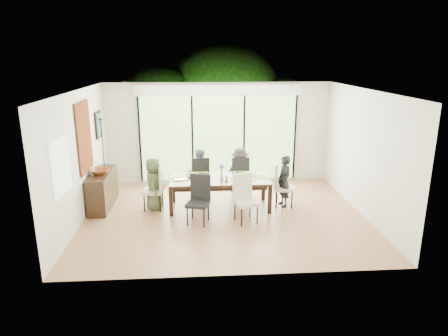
{
  "coord_description": "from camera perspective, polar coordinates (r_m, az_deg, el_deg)",
  "views": [
    {
      "loc": [
        -0.58,
        -8.12,
        3.38
      ],
      "look_at": [
        0.0,
        0.25,
        1.0
      ],
      "focal_mm": 32.0,
      "sensor_mm": 36.0,
      "label": 1
    }
  ],
  "objects": [
    {
      "name": "chair_left_end",
      "position": [
        9.11,
        -10.1,
        -2.78
      ],
      "size": [
        0.46,
        0.46,
        1.02
      ],
      "primitive_type": null,
      "rotation": [
        0.0,
        0.0,
        -1.66
      ],
      "color": "beige",
      "rests_on": "floor"
    },
    {
      "name": "wall_right",
      "position": [
        9.11,
        19.38,
        2.05
      ],
      "size": [
        0.02,
        5.0,
        2.7
      ],
      "primitive_type": "cube",
      "color": "beige",
      "rests_on": "floor"
    },
    {
      "name": "wall_back",
      "position": [
        10.84,
        -0.82,
        5.04
      ],
      "size": [
        6.0,
        0.02,
        2.7
      ],
      "primitive_type": "cube",
      "color": "silver",
      "rests_on": "floor"
    },
    {
      "name": "candle",
      "position": [
        9.53,
        -17.27,
        7.02
      ],
      "size": [
        0.03,
        0.03,
        0.09
      ],
      "primitive_type": "cylinder",
      "color": "silver",
      "rests_on": "sideboard"
    },
    {
      "name": "cup_c",
      "position": [
        9.17,
        4.32,
        -0.94
      ],
      "size": [
        0.12,
        0.12,
        0.09
      ],
      "primitive_type": "imported",
      "rotation": [
        0.0,
        0.0,
        3.14
      ],
      "color": "white",
      "rests_on": "table_top"
    },
    {
      "name": "mullion_c",
      "position": [
        10.88,
        2.89,
        4.26
      ],
      "size": [
        0.05,
        0.04,
        2.3
      ],
      "primitive_type": "cube",
      "color": "black",
      "rests_on": "wall_back"
    },
    {
      "name": "chair_far_right",
      "position": [
        9.92,
        2.26,
        -1.0
      ],
      "size": [
        0.43,
        0.43,
        1.02
      ],
      "primitive_type": null,
      "rotation": [
        0.0,
        0.0,
        3.13
      ],
      "color": "black",
      "rests_on": "floor"
    },
    {
      "name": "foliage_left",
      "position": [
        13.52,
        -9.17,
        7.39
      ],
      "size": [
        3.2,
        3.2,
        3.2
      ],
      "primitive_type": "sphere",
      "color": "#14380F",
      "rests_on": "ground"
    },
    {
      "name": "table_leg_fr",
      "position": [
        8.85,
        6.55,
        -4.5
      ],
      "size": [
        0.08,
        0.08,
        0.64
      ],
      "primitive_type": "cube",
      "color": "black",
      "rests_on": "floor"
    },
    {
      "name": "table_leg_bl",
      "position": [
        9.54,
        -7.27,
        -3.01
      ],
      "size": [
        0.08,
        0.08,
        0.64
      ],
      "primitive_type": "cube",
      "color": "black",
      "rests_on": "floor"
    },
    {
      "name": "person_far_right",
      "position": [
        9.88,
        2.27,
        -0.54
      ],
      "size": [
        0.62,
        0.46,
        1.2
      ],
      "primitive_type": "imported",
      "rotation": [
        0.0,
        0.0,
        2.92
      ],
      "color": "#2B2030",
      "rests_on": "floor"
    },
    {
      "name": "candlestick_shaft",
      "position": [
        9.64,
        -16.97,
        3.38
      ],
      "size": [
        0.02,
        0.02,
        1.14
      ],
      "primitive_type": "cylinder",
      "color": "black",
      "rests_on": "sideboard"
    },
    {
      "name": "papers",
      "position": [
        9.03,
        3.83,
        -1.49
      ],
      "size": [
        0.28,
        0.2,
        0.0
      ],
      "primitive_type": "cube",
      "color": "white",
      "rests_on": "table_top"
    },
    {
      "name": "cup_a",
      "position": [
        9.13,
        -5.08,
        -1.04
      ],
      "size": [
        0.16,
        0.16,
        0.09
      ],
      "primitive_type": "imported",
      "rotation": [
        0.0,
        0.0,
        0.77
      ],
      "color": "white",
      "rests_on": "table_top"
    },
    {
      "name": "chair_near_left",
      "position": [
        8.24,
        -3.76,
        -4.6
      ],
      "size": [
        0.53,
        0.53,
        1.02
      ],
      "primitive_type": null,
      "rotation": [
        0.0,
        0.0,
        -0.3
      ],
      "color": "black",
      "rests_on": "floor"
    },
    {
      "name": "wall_front",
      "position": [
        6.0,
        1.82,
        -3.97
      ],
      "size": [
        6.0,
        0.02,
        2.7
      ],
      "primitive_type": "cube",
      "color": "white",
      "rests_on": "floor"
    },
    {
      "name": "book",
      "position": [
        9.07,
        0.92,
        -1.32
      ],
      "size": [
        0.16,
        0.22,
        0.02
      ],
      "primitive_type": "imported",
      "rotation": [
        0.0,
        0.0,
        0.06
      ],
      "color": "white",
      "rests_on": "table_top"
    },
    {
      "name": "foliage_right",
      "position": [
        13.58,
        7.96,
        6.7
      ],
      "size": [
        2.8,
        2.8,
        2.8
      ],
      "primitive_type": "sphere",
      "color": "#14380F",
      "rests_on": "ground"
    },
    {
      "name": "platter_base",
      "position": [
        8.71,
        -4.14,
        -2.05
      ],
      "size": [
        0.24,
        0.24,
        0.02
      ],
      "primitive_type": "cube",
      "color": "white",
      "rests_on": "table_top"
    },
    {
      "name": "mullion_d",
      "position": [
        11.13,
        10.08,
        4.3
      ],
      "size": [
        0.05,
        0.04,
        2.3
      ],
      "primitive_type": "cube",
      "color": "black",
      "rests_on": "wall_back"
    },
    {
      "name": "person_far_left",
      "position": [
        9.82,
        -3.54,
        -0.65
      ],
      "size": [
        0.62,
        0.46,
        1.2
      ],
      "primitive_type": "imported",
      "rotation": [
        0.0,
        0.0,
        2.94
      ],
      "color": "slate",
      "rests_on": "floor"
    },
    {
      "name": "person_right_end",
      "position": [
        9.24,
        8.57,
        -1.87
      ],
      "size": [
        0.48,
        0.63,
        1.2
      ],
      "primitive_type": "imported",
      "rotation": [
        0.0,
        0.0,
        -1.32
      ],
      "color": "black",
      "rests_on": "floor"
    },
    {
      "name": "placemat_left",
      "position": [
        9.01,
        -6.68,
        -1.6
      ],
      "size": [
        0.41,
        0.3,
        0.01
      ],
      "primitive_type": "cube",
      "color": "#76A63B",
      "rests_on": "table_top"
    },
    {
      "name": "bowl",
      "position": [
        9.34,
        -17.3,
        -0.46
      ],
      "size": [
        0.43,
        0.43,
        0.11
      ],
      "primitive_type": "imported",
      "color": "brown",
      "rests_on": "sideboard"
    },
    {
      "name": "placemat_right",
      "position": [
        9.11,
        5.34,
        -1.36
      ],
      "size": [
        0.41,
        0.3,
        0.01
      ],
      "primitive_type": "cube",
      "color": "#7AA73B",
      "rests_on": "table_top"
    },
    {
      "name": "ceiling",
      "position": [
        8.17,
        0.12,
        11.09
      ],
      "size": [
        6.0,
        5.0,
        0.01
      ],
      "primitive_type": "cube",
      "color": "white",
      "rests_on": "wall_back"
    },
    {
      "name": "foliage_mid",
      "position": [
        14.05,
        0.07,
        9.38
      ],
      "size": [
        4.0,
        4.0,
        4.0
      ],
      "primitive_type": "sphere",
      "color": "#14380F",
      "rests_on": "ground"
    },
    {
      "name": "tapestry",
      "position": [
        9.01,
        -19.32,
        4.19
      ],
      "size": [
        0.02,
        1.0,
        1.5
      ],
      "primitive_type": "cube",
      "color": "#8F3614",
      "rests_on": "wall_left"
    },
    {
      "name": "laptop",
      "position": [
        8.91,
        -6.07,
        -1.72
      ],
      "size": [
        0.34,
        0.26,
        0.02
      ],
      "primitive_type": "imported",
      "rotation": [
        0.0,
        0.0,
        0.22
      ],
      "color": "silver",
      "rests_on": "table_top"
    },
    {
      "name": "candlestick_base",
      "position": [
        9.77,
        -16.71,
        0.08
      ],
      "size": [
        0.09,
        0.09,
        0.04
      ],
      "primitive_type": "cylinder",
      "color": "black",
      "rests_on": "sideboard"
    },
    {
      "name": "art_canvas",
      "position": [
        10.24,
        -17.39,
        5.95
      ],
      "size": [
        0.01,
        0.45,
        0.55
      ],
      "primitive_type": "cube",
      "color": "#184E4C",
      "rests_on": "wall_left"
    },
    {
      "name": "table_apron",
      "position": [
        9.05,
        -0.63,
        -2.17
      ],
      "size": [
        2.04,
        0.83,
        0.09
      ],
      "primitive_type": "cube",
      "color": "black",
      "rests_on": "floor"
    },
    {
      "name": "rail_top",
      "position": [
        12.66,
        -1.23,
        2.91
      ],
      "size": [
        6.0,
        0.08,
        0.06
      ],
      "primitive_type": "cube",
      "color": "brown",
      "rests_on": "deck"
    },
    {
      "name": "chair_near_right",
      "position": [
        8.29,
        3.18,
        -4.44
      ],
      "size": [
        0.53,
        0.53,
        1.02
      ],
      "primitive_type": null,
      "rotation": [
        0.0,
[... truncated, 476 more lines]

